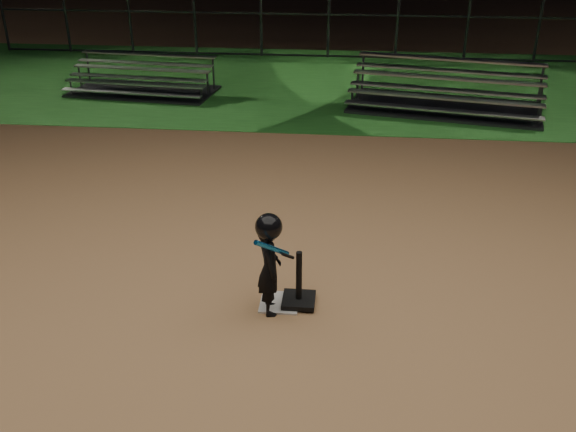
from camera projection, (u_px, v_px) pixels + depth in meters
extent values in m
plane|color=#AD7B4E|center=(280.00, 303.00, 7.41)|extent=(80.00, 80.00, 0.00)
cube|color=#1F5A1D|center=(323.00, 83.00, 16.31)|extent=(60.00, 8.00, 0.01)
cube|color=beige|center=(280.00, 303.00, 7.41)|extent=(0.45, 0.45, 0.02)
cube|color=black|center=(299.00, 300.00, 7.38)|extent=(0.38, 0.38, 0.06)
cylinder|color=black|center=(299.00, 275.00, 7.23)|extent=(0.07, 0.07, 0.61)
imported|color=black|center=(269.00, 269.00, 7.04)|extent=(0.35, 0.46, 1.11)
sphere|color=black|center=(269.00, 227.00, 6.80)|extent=(0.30, 0.30, 0.30)
cylinder|color=#1A86E4|center=(272.00, 248.00, 6.75)|extent=(0.36, 0.41, 0.37)
cylinder|color=black|center=(288.00, 256.00, 6.91)|extent=(0.15, 0.17, 0.14)
cube|color=#B4B3B8|center=(134.00, 84.00, 14.95)|extent=(3.46, 0.57, 0.03)
cube|color=#B4B3B8|center=(131.00, 93.00, 14.81)|extent=(3.46, 0.57, 0.03)
cube|color=#B4B3B8|center=(141.00, 69.00, 15.26)|extent=(3.46, 0.57, 0.03)
cube|color=#B4B3B8|center=(138.00, 78.00, 15.12)|extent=(3.46, 0.57, 0.03)
cube|color=#B4B3B8|center=(148.00, 54.00, 15.57)|extent=(3.46, 0.57, 0.03)
cube|color=#B4B3B8|center=(145.00, 63.00, 15.43)|extent=(3.46, 0.57, 0.03)
cube|color=#38383D|center=(144.00, 92.00, 15.51)|extent=(3.62, 2.04, 0.05)
cube|color=#A5A6AA|center=(443.00, 98.00, 13.63)|extent=(4.13, 1.08, 0.04)
cube|color=#A5A6AA|center=(441.00, 110.00, 13.46)|extent=(4.13, 1.08, 0.03)
cube|color=#A5A6AA|center=(447.00, 78.00, 13.99)|extent=(4.13, 1.08, 0.04)
cube|color=#A5A6AA|center=(445.00, 90.00, 13.82)|extent=(4.13, 1.08, 0.03)
cube|color=#A5A6AA|center=(451.00, 59.00, 14.35)|extent=(4.13, 1.08, 0.04)
cube|color=#A5A6AA|center=(449.00, 70.00, 14.18)|extent=(4.13, 1.08, 0.03)
cube|color=#38383D|center=(444.00, 108.00, 14.29)|extent=(4.49, 2.83, 0.06)
cube|color=#38383D|center=(328.00, 56.00, 18.96)|extent=(20.00, 0.05, 0.05)
cube|color=#38383D|center=(329.00, 14.00, 18.42)|extent=(20.00, 0.05, 0.05)
cylinder|color=#38383D|center=(2.00, 9.00, 19.31)|extent=(0.08, 0.08, 2.50)
cylinder|color=#38383D|center=(161.00, 12.00, 18.86)|extent=(0.08, 0.08, 2.50)
cylinder|color=#38383D|center=(329.00, 14.00, 18.42)|extent=(0.08, 0.08, 2.50)
cylinder|color=#38383D|center=(504.00, 17.00, 17.97)|extent=(0.08, 0.08, 2.50)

